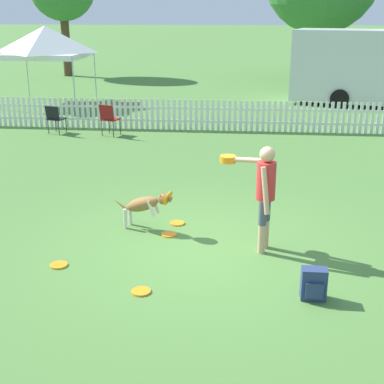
# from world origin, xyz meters

# --- Properties ---
(ground_plane) EXTENTS (240.00, 240.00, 0.00)m
(ground_plane) POSITION_xyz_m (0.00, 0.00, 0.00)
(ground_plane) COLOR #4C7A38
(handler_person) EXTENTS (0.87, 0.87, 1.60)m
(handler_person) POSITION_xyz_m (0.79, 0.04, 1.01)
(handler_person) COLOR tan
(handler_person) RESTS_ON ground_plane
(leaping_dog) EXTENTS (1.08, 0.49, 0.73)m
(leaping_dog) POSITION_xyz_m (-1.06, 0.62, 0.45)
(leaping_dog) COLOR olive
(leaping_dog) RESTS_ON ground_plane
(frisbee_near_handler) EXTENTS (0.25, 0.25, 0.02)m
(frisbee_near_handler) POSITION_xyz_m (-2.06, -0.80, 0.01)
(frisbee_near_handler) COLOR orange
(frisbee_near_handler) RESTS_ON ground_plane
(frisbee_near_dog) EXTENTS (0.25, 0.25, 0.02)m
(frisbee_near_dog) POSITION_xyz_m (-0.58, 0.91, 0.01)
(frisbee_near_dog) COLOR orange
(frisbee_near_dog) RESTS_ON ground_plane
(frisbee_midfield) EXTENTS (0.25, 0.25, 0.02)m
(frisbee_midfield) POSITION_xyz_m (-0.76, -1.43, 0.01)
(frisbee_midfield) COLOR orange
(frisbee_midfield) RESTS_ON ground_plane
(frisbee_far_scatter) EXTENTS (0.25, 0.25, 0.02)m
(frisbee_far_scatter) POSITION_xyz_m (-0.65, 0.42, 0.01)
(frisbee_far_scatter) COLOR orange
(frisbee_far_scatter) RESTS_ON ground_plane
(backpack_on_grass) EXTENTS (0.31, 0.23, 0.41)m
(backpack_on_grass) POSITION_xyz_m (1.42, -1.38, 0.20)
(backpack_on_grass) COLOR navy
(backpack_on_grass) RESTS_ON ground_plane
(picket_fence) EXTENTS (26.08, 0.04, 0.91)m
(picket_fence) POSITION_xyz_m (-0.00, 8.31, 0.46)
(picket_fence) COLOR white
(picket_fence) RESTS_ON ground_plane
(folding_chair_blue_left) EXTENTS (0.53, 0.55, 0.82)m
(folding_chair_blue_left) POSITION_xyz_m (-4.95, 7.44, 0.49)
(folding_chair_blue_left) COLOR #333338
(folding_chair_blue_left) RESTS_ON ground_plane
(folding_chair_center) EXTENTS (0.57, 0.58, 0.90)m
(folding_chair_center) POSITION_xyz_m (-3.32, 7.31, 0.55)
(folding_chair_center) COLOR #333338
(folding_chair_center) RESTS_ON ground_plane
(canopy_tent_main) EXTENTS (2.85, 2.85, 2.87)m
(canopy_tent_main) POSITION_xyz_m (-6.87, 12.44, 2.29)
(canopy_tent_main) COLOR #B2B2B2
(canopy_tent_main) RESTS_ON ground_plane
(equipment_trailer) EXTENTS (5.90, 3.41, 2.73)m
(equipment_trailer) POSITION_xyz_m (4.86, 13.40, 1.43)
(equipment_trailer) COLOR silver
(equipment_trailer) RESTS_ON ground_plane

